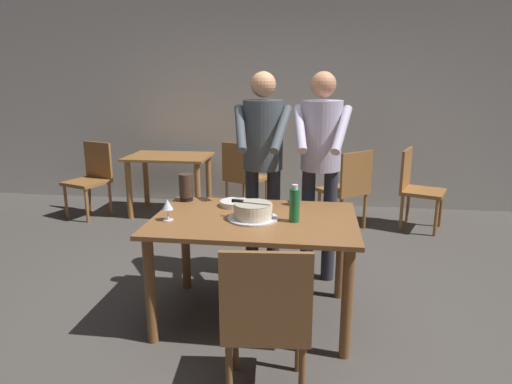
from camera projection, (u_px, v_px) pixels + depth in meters
name	position (u px, v px, depth m)	size (l,w,h in m)	color
ground_plane	(255.00, 317.00, 3.22)	(14.00, 14.00, 0.00)	#4C4742
back_wall	(287.00, 103.00, 5.83)	(10.00, 0.12, 2.70)	beige
main_dining_table	(255.00, 234.00, 3.06)	(1.38, 0.93, 0.75)	brown
cake_on_platter	(253.00, 212.00, 2.98)	(0.34, 0.34, 0.11)	silver
cake_knife	(243.00, 201.00, 2.99)	(0.27, 0.08, 0.02)	silver
plate_stack	(235.00, 203.00, 3.30)	(0.22, 0.22, 0.04)	white
wine_glass_near	(294.00, 191.00, 3.31)	(0.08, 0.08, 0.14)	silver
wine_glass_far	(167.00, 205.00, 2.95)	(0.08, 0.08, 0.14)	silver
water_bottle	(295.00, 205.00, 2.92)	(0.07, 0.07, 0.25)	#1E6B38
hurricane_lamp	(186.00, 187.00, 3.42)	(0.11, 0.11, 0.21)	black
person_cutting_cake	(263.00, 154.00, 3.60)	(0.47, 0.56, 1.72)	#2D2D38
person_standing_beside	(321.00, 154.00, 3.57)	(0.47, 0.56, 1.72)	#2D2D38
chair_near_side	(266.00, 318.00, 2.26)	(0.48, 0.48, 0.90)	brown
background_table	(170.00, 168.00, 5.53)	(1.00, 0.70, 0.74)	#9E6633
background_chair_0	(416.00, 186.00, 5.01)	(0.57, 0.57, 0.90)	#9E6633
background_chair_1	(348.00, 187.00, 4.98)	(0.62, 0.62, 0.90)	#9E6633
background_chair_2	(91.00, 176.00, 5.50)	(0.57, 0.57, 0.90)	#9E6633
background_chair_3	(243.00, 175.00, 5.60)	(0.59, 0.59, 0.90)	#9E6633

